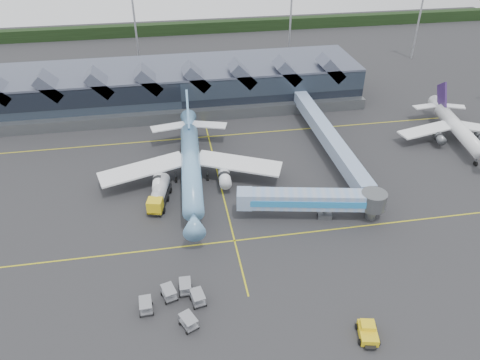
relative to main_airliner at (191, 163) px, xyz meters
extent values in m
plane|color=#252527|center=(5.16, -10.89, -3.79)|extent=(260.00, 260.00, 0.00)
cube|color=gold|center=(5.16, -18.89, -3.79)|extent=(120.00, 0.25, 0.01)
cube|color=gold|center=(5.16, 17.11, -3.79)|extent=(120.00, 0.25, 0.01)
cube|color=gold|center=(5.16, -0.89, -3.79)|extent=(0.25, 60.00, 0.01)
cube|color=black|center=(5.16, 99.11, -1.79)|extent=(260.00, 4.00, 4.00)
cube|color=black|center=(0.16, 37.11, 0.71)|extent=(90.00, 20.00, 9.00)
cube|color=#494F61|center=(0.16, 37.11, 5.41)|extent=(90.00, 20.00, 0.60)
cube|color=slate|center=(0.16, 26.11, -2.49)|extent=(90.00, 2.50, 2.60)
cube|color=#494F61|center=(-28.84, 30.11, 5.51)|extent=(6.43, 6.00, 6.43)
cube|color=#494F61|center=(-17.84, 30.11, 5.51)|extent=(6.43, 6.00, 6.43)
cube|color=#494F61|center=(-6.84, 30.11, 5.51)|extent=(6.43, 6.00, 6.43)
cube|color=#494F61|center=(4.16, 30.11, 5.51)|extent=(6.43, 6.00, 6.43)
cube|color=#494F61|center=(15.16, 30.11, 5.51)|extent=(6.43, 6.00, 6.43)
cube|color=#494F61|center=(26.16, 30.11, 5.51)|extent=(6.43, 6.00, 6.43)
cube|color=#494F61|center=(37.16, 30.11, 5.51)|extent=(6.43, 6.00, 6.43)
cylinder|color=#999BA1|center=(-9.84, 61.11, 7.21)|extent=(0.56, 0.56, 22.00)
cylinder|color=#999BA1|center=(35.16, 61.11, 7.21)|extent=(0.56, 0.56, 22.00)
cylinder|color=#999BA1|center=(75.16, 59.11, 7.21)|extent=(0.56, 0.56, 22.00)
cylinder|color=#61A3C6|center=(-0.08, -1.30, 0.02)|extent=(5.19, 28.75, 3.53)
cone|color=#61A3C6|center=(-1.05, -18.02, 0.02)|extent=(3.81, 5.10, 3.53)
cube|color=black|center=(-1.09, -18.64, 0.76)|extent=(1.36, 0.41, 0.48)
cone|color=#61A3C6|center=(0.95, 16.23, 0.28)|extent=(3.90, 6.73, 3.53)
cube|color=white|center=(-9.02, 0.41, -0.60)|extent=(16.86, 9.20, 1.16)
cube|color=white|center=(9.00, -0.64, -0.60)|extent=(16.87, 10.78, 1.16)
cylinder|color=white|center=(-6.20, -2.99, -1.48)|extent=(2.47, 5.02, 2.19)
cylinder|color=white|center=(5.81, -3.69, -1.48)|extent=(2.47, 5.02, 2.19)
cube|color=#61A3C6|center=(0.85, 14.60, 3.96)|extent=(0.94, 9.04, 9.72)
cube|color=white|center=(-3.46, 15.26, 0.28)|extent=(7.75, 4.17, 0.23)
cube|color=white|center=(5.21, 14.75, 0.28)|extent=(7.87, 4.92, 0.23)
cylinder|color=slate|center=(-0.86, -14.76, -2.77)|extent=(0.26, 0.26, 2.04)
cylinder|color=slate|center=(-3.00, 0.09, -2.77)|extent=(0.26, 0.26, 2.04)
cylinder|color=slate|center=(2.99, -0.26, -2.77)|extent=(0.26, 0.26, 2.04)
cylinder|color=black|center=(-0.86, -14.76, -3.42)|extent=(0.49, 1.33, 1.31)
cylinder|color=white|center=(58.10, 5.16, -0.66)|extent=(5.85, 20.52, 2.90)
cone|color=white|center=(59.92, 17.50, -0.44)|extent=(3.55, 5.02, 2.90)
cube|color=white|center=(51.51, 7.07, -1.17)|extent=(12.53, 5.73, 0.97)
cylinder|color=slate|center=(53.40, 4.38, -1.89)|extent=(2.29, 3.71, 1.80)
cube|color=#311B51|center=(59.75, 16.35, 2.24)|extent=(1.39, 6.51, 7.08)
cube|color=white|center=(56.56, 17.12, -0.44)|extent=(5.70, 2.56, 0.24)
cube|color=white|center=(63.03, 16.16, -0.44)|extent=(5.89, 3.99, 0.24)
cylinder|color=slate|center=(56.69, -4.32, -2.95)|extent=(0.27, 0.27, 1.68)
cylinder|color=slate|center=(55.78, 6.38, -2.95)|extent=(0.27, 0.27, 1.68)
cylinder|color=slate|center=(60.66, 5.66, -2.95)|extent=(0.27, 0.27, 1.68)
cylinder|color=black|center=(56.69, -4.32, -3.49)|extent=(0.59, 1.13, 1.08)
cube|color=#7D9FD1|center=(18.42, -14.80, -0.20)|extent=(19.74, 6.69, 2.83)
cube|color=#2884C9|center=(18.12, -16.28, -0.20)|extent=(19.19, 3.93, 1.17)
cube|color=#7D9FD1|center=(7.88, -12.69, -0.20)|extent=(3.10, 3.56, 2.93)
cylinder|color=slate|center=(21.29, -15.37, -2.00)|extent=(0.68, 0.68, 3.59)
cube|color=slate|center=(21.29, -15.37, -3.35)|extent=(2.68, 2.37, 0.88)
cylinder|color=black|center=(20.34, -15.18, -3.45)|extent=(0.56, 0.94, 0.88)
cylinder|color=black|center=(22.25, -15.56, -3.45)|extent=(0.56, 0.94, 0.88)
cylinder|color=slate|center=(28.96, -16.90, -0.20)|extent=(4.30, 4.30, 2.93)
cylinder|color=slate|center=(28.96, -16.90, -2.00)|extent=(1.76, 1.76, 3.59)
cube|color=black|center=(-6.21, -6.26, -3.01)|extent=(4.58, 9.66, 0.52)
cube|color=yellow|center=(-7.03, -9.69, -1.92)|extent=(2.95, 2.80, 2.28)
cube|color=black|center=(-7.22, -10.50, -1.41)|extent=(2.26, 0.68, 1.04)
cylinder|color=silver|center=(-5.92, -5.05, -1.61)|extent=(3.71, 6.40, 2.39)
sphere|color=silver|center=(-5.23, -2.12, -1.61)|extent=(2.28, 2.28, 2.28)
sphere|color=silver|center=(-6.62, -7.98, -1.61)|extent=(2.28, 2.28, 2.28)
cylinder|color=black|center=(-8.19, -8.99, -3.27)|extent=(0.59, 1.09, 1.04)
cylinder|color=black|center=(-5.67, -9.59, -3.27)|extent=(0.59, 1.09, 1.04)
cylinder|color=black|center=(-7.35, -5.46, -3.27)|extent=(0.59, 1.09, 1.04)
cylinder|color=black|center=(-4.83, -6.06, -3.27)|extent=(0.59, 1.09, 1.04)
cylinder|color=black|center=(-6.75, -2.93, -3.27)|extent=(0.59, 1.09, 1.04)
cylinder|color=black|center=(-4.23, -3.53, -3.27)|extent=(0.59, 1.09, 1.04)
cube|color=yellow|center=(18.69, -40.04, -3.10)|extent=(2.87, 3.92, 0.98)
cube|color=yellow|center=(18.82, -39.47, -2.36)|extent=(2.07, 1.92, 0.69)
cube|color=black|center=(18.29, -41.87, -3.35)|extent=(1.51, 1.06, 0.30)
cylinder|color=black|center=(17.33, -40.96, -3.40)|extent=(0.46, 0.83, 0.79)
cylinder|color=black|center=(19.55, -41.44, -3.40)|extent=(0.46, 0.83, 0.79)
cylinder|color=black|center=(17.84, -38.65, -3.40)|extent=(0.46, 0.83, 0.79)
cylinder|color=black|center=(20.05, -39.13, -3.40)|extent=(0.46, 0.83, 0.79)
cube|color=#92949A|center=(-5.66, -29.22, -3.16)|extent=(2.27, 2.88, 0.17)
cube|color=#92949A|center=(-5.66, -29.22, -2.07)|extent=(2.27, 2.88, 0.09)
cylinder|color=black|center=(-5.10, -28.09, -3.58)|extent=(0.25, 0.44, 0.41)
cube|color=#92949A|center=(-1.83, -30.80, -3.16)|extent=(2.07, 2.79, 0.17)
cube|color=#92949A|center=(-1.83, -30.80, -2.07)|extent=(2.07, 2.79, 0.09)
cylinder|color=black|center=(-1.17, -29.73, -3.58)|extent=(0.22, 0.43, 0.41)
cube|color=#92949A|center=(-8.81, -31.02, -3.16)|extent=(1.72, 2.60, 0.17)
cube|color=#92949A|center=(-8.81, -31.02, -2.07)|extent=(1.72, 2.60, 0.09)
cylinder|color=black|center=(-7.99, -30.07, -3.58)|extent=(0.16, 0.42, 0.41)
cube|color=#92949A|center=(-3.41, -34.62, -3.16)|extent=(2.54, 2.97, 0.17)
cube|color=#92949A|center=(-3.41, -34.62, -2.07)|extent=(2.54, 2.97, 0.09)
cylinder|color=black|center=(-3.03, -33.42, -3.58)|extent=(0.30, 0.43, 0.41)
cube|color=#92949A|center=(-3.36, -28.50, -3.16)|extent=(1.64, 2.54, 0.17)
cube|color=#92949A|center=(-3.36, -28.50, -2.07)|extent=(1.64, 2.54, 0.09)
cylinder|color=black|center=(-2.48, -27.59, -3.58)|extent=(0.14, 0.41, 0.41)
camera|label=1|loc=(-3.82, -75.37, 45.20)|focal=35.00mm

